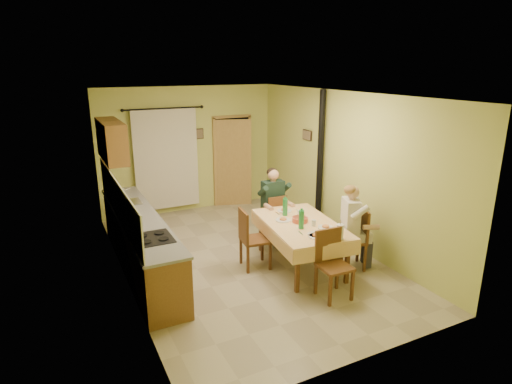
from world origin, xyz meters
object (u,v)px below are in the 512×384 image
dining_table (301,244)px  chair_right (351,250)px  chair_near (333,278)px  man_far (274,197)px  chair_left (254,250)px  chair_far (273,227)px  stove_flue (319,181)px  man_right (352,217)px

dining_table → chair_right: (0.73, -0.42, -0.09)m
chair_near → man_far: (0.20, 2.18, 0.59)m
chair_near → chair_left: bearing=-64.5°
dining_table → chair_left: bearing=164.4°
chair_far → chair_right: chair_right is taller
dining_table → stove_flue: 1.84m
chair_near → chair_left: (-0.60, 1.37, 0.00)m
chair_near → chair_left: 1.49m
chair_right → man_far: size_ratio=0.73×
stove_flue → man_far: bearing=-173.4°
chair_near → man_right: man_right is taller
chair_far → chair_left: size_ratio=0.92×
chair_near → chair_left: chair_left is taller
chair_right → man_far: (-0.63, 1.53, 0.59)m
man_right → man_far: bearing=44.2°
chair_far → chair_right: 1.64m
man_far → dining_table: bearing=-93.4°
chair_right → chair_near: bearing=150.0°
man_right → stove_flue: bearing=5.8°
chair_near → stove_flue: (1.30, 2.31, 0.73)m
man_far → chair_near: bearing=-94.1°
chair_far → stove_flue: size_ratio=0.33×
man_far → stove_flue: 1.12m
man_right → stove_flue: 1.73m
chair_far → dining_table: bearing=-93.5°
chair_left → man_right: (1.42, -0.71, 0.59)m
chair_far → stove_flue: bearing=8.5°
man_right → chair_left: bearing=85.6°
chair_left → dining_table: bearing=74.4°
dining_table → chair_far: bearing=92.5°
chair_right → stove_flue: (0.47, 1.66, 0.73)m
chair_left → chair_far: bearing=142.4°
chair_right → chair_left: same height
chair_near → man_far: size_ratio=0.71×
chair_right → chair_left: size_ratio=1.00×
dining_table → man_far: (0.09, 1.11, 0.50)m
chair_right → chair_left: 1.60m
chair_far → chair_near: (-0.20, -2.17, 0.00)m
man_far → man_right: size_ratio=1.00×
dining_table → man_far: size_ratio=1.42×
chair_near → stove_flue: bearing=-117.5°
dining_table → chair_far: size_ratio=2.12×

